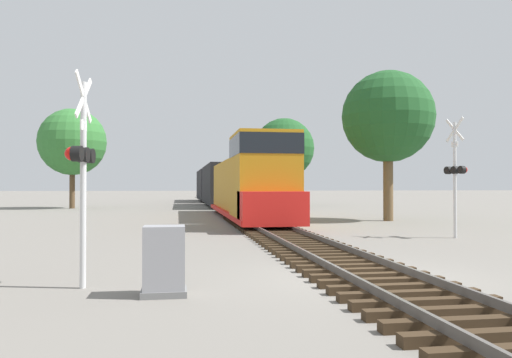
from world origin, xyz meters
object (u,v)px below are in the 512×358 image
at_px(crossing_signal_near, 82,162).
at_px(tree_deep_background, 284,148).
at_px(crossing_signal_far, 455,172).
at_px(tree_far_right, 388,117).
at_px(tree_mid_background, 72,142).
at_px(relay_cabinet, 164,261).
at_px(freight_train, 222,185).

distance_m(crossing_signal_near, tree_deep_background, 42.30).
xyz_separation_m(crossing_signal_near, crossing_signal_far, (12.38, 7.54, 0.08)).
distance_m(crossing_signal_far, tree_far_right, 9.99).
distance_m(crossing_signal_far, tree_mid_background, 34.82).
relative_size(tree_mid_background, tree_deep_background, 0.98).
height_order(relay_cabinet, tree_mid_background, tree_mid_background).
bearing_deg(crossing_signal_near, relay_cabinet, 68.54).
bearing_deg(relay_cabinet, freight_train, 83.34).
relative_size(tree_far_right, tree_deep_background, 0.96).
distance_m(tree_far_right, tree_deep_background, 23.39).
bearing_deg(relay_cabinet, tree_mid_background, 103.70).
bearing_deg(tree_far_right, crossing_signal_near, -129.24).
xyz_separation_m(crossing_signal_near, tree_far_right, (13.75, 16.83, 3.48)).
distance_m(freight_train, tree_far_right, 20.61).
bearing_deg(crossing_signal_far, tree_deep_background, -14.08).
bearing_deg(freight_train, crossing_signal_near, -99.38).
bearing_deg(tree_deep_background, crossing_signal_near, -107.56).
bearing_deg(freight_train, tree_mid_background, 177.64).
bearing_deg(freight_train, relay_cabinet, -96.66).
distance_m(relay_cabinet, tree_deep_background, 42.92).
relative_size(freight_train, tree_deep_background, 5.76).
distance_m(tree_mid_background, tree_deep_background, 20.54).
bearing_deg(tree_mid_background, freight_train, -2.36).
bearing_deg(crossing_signal_near, tree_far_right, 148.96).
bearing_deg(tree_mid_background, crossing_signal_far, -55.22).
relative_size(freight_train, crossing_signal_far, 11.25).
relative_size(crossing_signal_near, crossing_signal_far, 0.91).
distance_m(crossing_signal_near, tree_far_right, 22.01).
distance_m(freight_train, crossing_signal_far, 28.68).
xyz_separation_m(crossing_signal_near, tree_deep_background, (12.72, 40.20, 3.42)).
distance_m(crossing_signal_near, crossing_signal_far, 14.50).
bearing_deg(freight_train, tree_far_right, -67.04).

